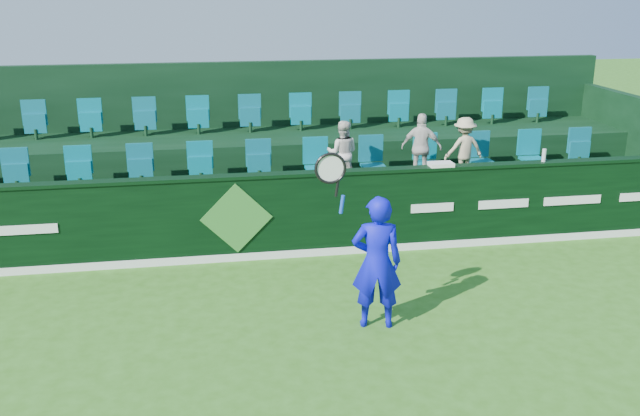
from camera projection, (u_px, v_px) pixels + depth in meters
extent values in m
plane|color=#306618|center=(261.00, 400.00, 7.38)|extent=(60.00, 60.00, 0.00)
cube|color=black|center=(236.00, 219.00, 10.93)|extent=(16.00, 0.20, 1.30)
cube|color=black|center=(235.00, 177.00, 10.72)|extent=(16.00, 0.24, 0.05)
cube|color=white|center=(238.00, 257.00, 11.01)|extent=(16.00, 0.02, 0.12)
cube|color=#347C2D|center=(237.00, 218.00, 10.81)|extent=(1.10, 0.02, 1.10)
cube|color=white|center=(22.00, 230.00, 10.31)|extent=(1.00, 0.01, 0.14)
cube|color=white|center=(432.00, 208.00, 11.31)|extent=(0.70, 0.01, 0.14)
cube|color=white|center=(504.00, 204.00, 11.50)|extent=(0.85, 0.01, 0.14)
cube|color=white|center=(572.00, 200.00, 11.69)|extent=(1.00, 0.01, 0.14)
cube|color=white|center=(639.00, 197.00, 11.89)|extent=(0.70, 0.01, 0.14)
cube|color=black|center=(233.00, 213.00, 12.04)|extent=(16.00, 2.00, 0.80)
cube|color=black|center=(227.00, 170.00, 13.75)|extent=(16.00, 1.80, 1.30)
cube|color=black|center=(224.00, 127.00, 14.49)|extent=(16.00, 0.20, 2.60)
cube|color=black|center=(634.00, 148.00, 13.97)|extent=(0.20, 4.00, 2.00)
cube|color=#046E7F|center=(230.00, 167.00, 12.20)|extent=(13.50, 0.50, 0.60)
cube|color=#046E7F|center=(224.00, 119.00, 13.74)|extent=(13.50, 0.50, 0.60)
imported|color=#0C0FDB|center=(377.00, 262.00, 8.73)|extent=(0.68, 0.51, 1.70)
cylinder|color=#143FBF|center=(342.00, 204.00, 8.32)|extent=(0.07, 0.04, 0.22)
cylinder|color=black|center=(337.00, 188.00, 8.25)|extent=(0.06, 0.03, 0.20)
torus|color=black|center=(330.00, 168.00, 8.16)|extent=(0.42, 0.04, 0.42)
cylinder|color=silver|center=(330.00, 168.00, 8.16)|extent=(0.35, 0.01, 0.35)
imported|color=silver|center=(342.00, 153.00, 12.07)|extent=(0.63, 0.55, 1.11)
imported|color=beige|center=(422.00, 148.00, 12.28)|extent=(0.75, 0.54, 1.19)
imported|color=tan|center=(464.00, 148.00, 12.42)|extent=(0.75, 0.48, 1.10)
cube|color=white|center=(441.00, 164.00, 11.23)|extent=(0.38, 0.25, 0.06)
cylinder|color=silver|center=(544.00, 155.00, 11.48)|extent=(0.07, 0.07, 0.21)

